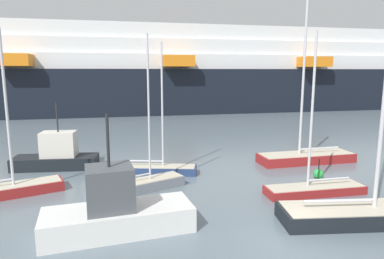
% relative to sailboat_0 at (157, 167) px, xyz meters
% --- Properties ---
extents(ground_plane, '(600.00, 600.00, 0.00)m').
position_rel_sailboat_0_xyz_m(ground_plane, '(3.34, -10.57, -0.42)').
color(ground_plane, slate).
extents(sailboat_0, '(5.32, 2.81, 8.47)m').
position_rel_sailboat_0_xyz_m(sailboat_0, '(0.00, 0.00, 0.00)').
color(sailboat_0, navy).
rests_on(sailboat_0, ground_plane).
extents(sailboat_1, '(7.49, 3.52, 12.77)m').
position_rel_sailboat_0_xyz_m(sailboat_1, '(7.53, -9.69, 0.15)').
color(sailboat_1, black).
rests_on(sailboat_1, ground_plane).
extents(sailboat_2, '(7.24, 2.28, 11.86)m').
position_rel_sailboat_0_xyz_m(sailboat_2, '(11.10, -0.16, 0.12)').
color(sailboat_2, maroon).
rests_on(sailboat_2, ground_plane).
extents(sailboat_3, '(5.64, 1.78, 8.72)m').
position_rel_sailboat_0_xyz_m(sailboat_3, '(7.68, -6.08, -0.01)').
color(sailboat_3, maroon).
rests_on(sailboat_3, ground_plane).
extents(sailboat_4, '(6.12, 2.95, 8.83)m').
position_rel_sailboat_0_xyz_m(sailboat_4, '(-8.63, -1.92, 0.02)').
color(sailboat_4, maroon).
rests_on(sailboat_4, ground_plane).
extents(sailboat_5, '(4.81, 2.69, 8.67)m').
position_rel_sailboat_0_xyz_m(sailboat_5, '(-1.23, -2.97, 0.01)').
color(sailboat_5, gray).
rests_on(sailboat_5, ground_plane).
extents(fishing_boat_1, '(5.85, 2.80, 4.53)m').
position_rel_sailboat_0_xyz_m(fishing_boat_1, '(-6.44, 3.12, 0.50)').
color(fishing_boat_1, black).
rests_on(fishing_boat_1, ground_plane).
extents(fishing_boat_2, '(6.23, 2.44, 5.00)m').
position_rel_sailboat_0_xyz_m(fishing_boat_2, '(-3.04, -7.72, 0.52)').
color(fishing_boat_2, white).
rests_on(fishing_boat_2, ground_plane).
extents(channel_buoy_0, '(0.63, 0.63, 1.28)m').
position_rel_sailboat_0_xyz_m(channel_buoy_0, '(9.53, -3.84, -0.10)').
color(channel_buoy_0, green).
rests_on(channel_buoy_0, ground_plane).
extents(cruise_ship, '(128.16, 25.87, 20.24)m').
position_rel_sailboat_0_xyz_m(cruise_ship, '(-2.69, 38.23, 5.98)').
color(cruise_ship, black).
rests_on(cruise_ship, ground_plane).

